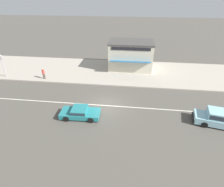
{
  "coord_description": "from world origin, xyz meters",
  "views": [
    {
      "loc": [
        2.66,
        -16.27,
        11.3
      ],
      "look_at": [
        0.55,
        1.43,
        0.8
      ],
      "focal_mm": 28.0,
      "sensor_mm": 36.0,
      "label": 1
    }
  ],
  "objects_px": {
    "sedan_teal_2": "(80,112)",
    "pedestrian_near_clock": "(43,73)",
    "minivan_pale_blue_0": "(223,118)",
    "street_clock": "(1,61)",
    "shopfront_corner_warung": "(131,55)"
  },
  "relations": [
    {
      "from": "minivan_pale_blue_0",
      "to": "shopfront_corner_warung",
      "type": "height_order",
      "value": "shopfront_corner_warung"
    },
    {
      "from": "sedan_teal_2",
      "to": "pedestrian_near_clock",
      "type": "height_order",
      "value": "pedestrian_near_clock"
    },
    {
      "from": "minivan_pale_blue_0",
      "to": "sedan_teal_2",
      "type": "distance_m",
      "value": 13.97
    },
    {
      "from": "sedan_teal_2",
      "to": "street_clock",
      "type": "bearing_deg",
      "value": 149.76
    },
    {
      "from": "street_clock",
      "to": "pedestrian_near_clock",
      "type": "distance_m",
      "value": 6.24
    },
    {
      "from": "street_clock",
      "to": "shopfront_corner_warung",
      "type": "height_order",
      "value": "shopfront_corner_warung"
    },
    {
      "from": "minivan_pale_blue_0",
      "to": "street_clock",
      "type": "xyz_separation_m",
      "value": [
        -27.63,
        7.67,
        1.82
      ]
    },
    {
      "from": "shopfront_corner_warung",
      "to": "pedestrian_near_clock",
      "type": "bearing_deg",
      "value": -155.3
    },
    {
      "from": "street_clock",
      "to": "pedestrian_near_clock",
      "type": "height_order",
      "value": "street_clock"
    },
    {
      "from": "pedestrian_near_clock",
      "to": "minivan_pale_blue_0",
      "type": "bearing_deg",
      "value": -19.5
    },
    {
      "from": "minivan_pale_blue_0",
      "to": "street_clock",
      "type": "relative_size",
      "value": 1.52
    },
    {
      "from": "minivan_pale_blue_0",
      "to": "street_clock",
      "type": "height_order",
      "value": "street_clock"
    },
    {
      "from": "sedan_teal_2",
      "to": "street_clock",
      "type": "height_order",
      "value": "street_clock"
    },
    {
      "from": "minivan_pale_blue_0",
      "to": "street_clock",
      "type": "bearing_deg",
      "value": 164.49
    },
    {
      "from": "minivan_pale_blue_0",
      "to": "pedestrian_near_clock",
      "type": "relative_size",
      "value": 3.19
    }
  ]
}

